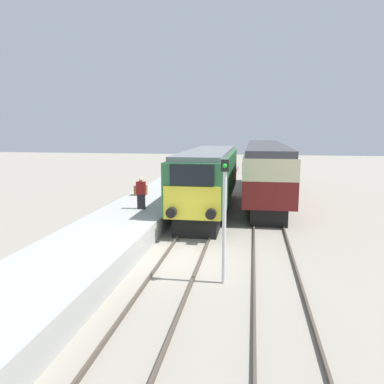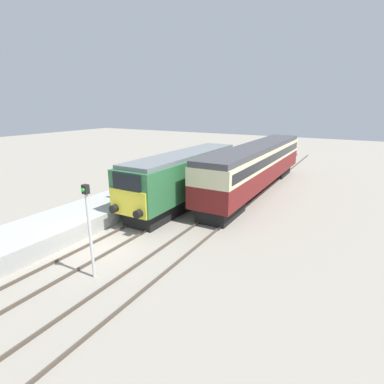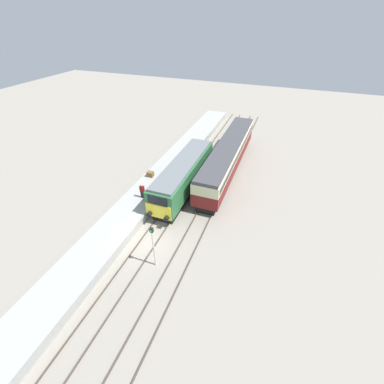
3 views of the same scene
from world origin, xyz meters
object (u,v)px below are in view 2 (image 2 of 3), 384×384
locomotive (185,176)px  person_on_platform (117,187)px  passenger_carriage (257,163)px  signal_post (89,224)px  luggage_crate (141,180)px

locomotive → person_on_platform: bearing=-128.8°
passenger_carriage → signal_post: signal_post is taller
locomotive → person_on_platform: (-2.96, -3.69, -0.35)m
passenger_carriage → luggage_crate: passenger_carriage is taller
locomotive → person_on_platform: locomotive is taller
luggage_crate → signal_post: bearing=-60.4°
signal_post → luggage_crate: 11.93m
signal_post → luggage_crate: signal_post is taller
locomotive → luggage_crate: (-4.17, 0.15, -0.84)m
luggage_crate → passenger_carriage: bearing=36.1°
passenger_carriage → person_on_platform: passenger_carriage is taller
locomotive → passenger_carriage: 6.62m
person_on_platform → signal_post: signal_post is taller
locomotive → signal_post: size_ratio=3.15×
signal_post → passenger_carriage: bearing=83.9°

